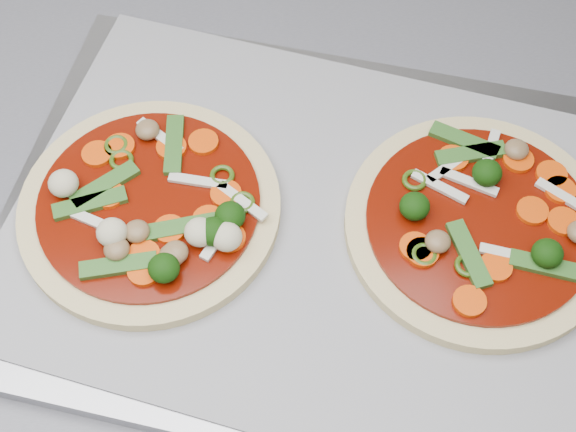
{
  "coord_description": "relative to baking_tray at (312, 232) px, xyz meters",
  "views": [
    {
      "loc": [
        -0.32,
        0.89,
        1.47
      ],
      "look_at": [
        -0.3,
        1.22,
        0.93
      ],
      "focal_mm": 50.0,
      "sensor_mm": 36.0,
      "label": 1
    }
  ],
  "objects": [
    {
      "name": "base_cabinet",
      "position": [
        0.28,
        0.08,
        -0.48
      ],
      "size": [
        3.6,
        0.6,
        0.86
      ],
      "primitive_type": "cube",
      "color": "silver",
      "rests_on": "ground"
    },
    {
      "name": "baking_tray",
      "position": [
        0.0,
        0.0,
        0.0
      ],
      "size": [
        0.58,
        0.49,
        0.02
      ],
      "primitive_type": "cube",
      "rotation": [
        0.0,
        0.0,
        -0.28
      ],
      "color": "gray",
      "rests_on": "countertop"
    },
    {
      "name": "parchment",
      "position": [
        0.0,
        0.0,
        0.01
      ],
      "size": [
        0.56,
        0.48,
        0.0
      ],
      "primitive_type": "cube",
      "rotation": [
        0.0,
        0.0,
        -0.34
      ],
      "color": "gray",
      "rests_on": "baking_tray"
    },
    {
      "name": "pizza_left",
      "position": [
        -0.13,
        0.02,
        0.02
      ],
      "size": [
        0.29,
        0.29,
        0.04
      ],
      "rotation": [
        0.0,
        0.0,
        -0.67
      ],
      "color": "beige",
      "rests_on": "parchment"
    },
    {
      "name": "pizza_right",
      "position": [
        0.13,
        -0.01,
        0.02
      ],
      "size": [
        0.24,
        0.24,
        0.04
      ],
      "rotation": [
        0.0,
        0.0,
        0.15
      ],
      "color": "beige",
      "rests_on": "parchment"
    }
  ]
}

